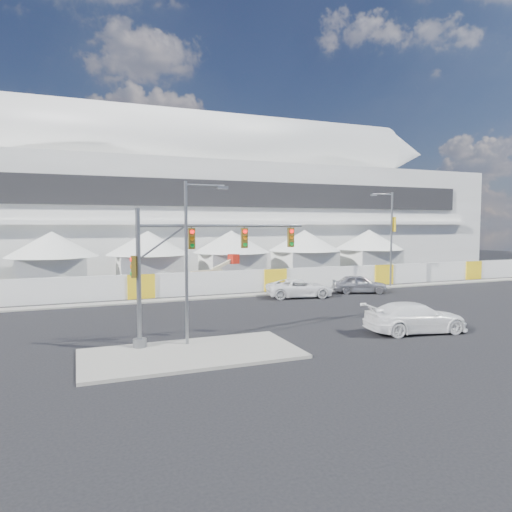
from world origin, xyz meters
name	(u,v)px	position (x,y,z in m)	size (l,w,h in m)	color
ground	(282,330)	(0.00, 0.00, 0.00)	(160.00, 160.00, 0.00)	black
median_island	(192,354)	(-6.00, -3.00, 0.07)	(10.00, 5.00, 0.15)	gray
far_curb	(412,285)	(20.00, 12.50, 0.06)	(80.00, 1.20, 0.12)	gray
stadium	(217,201)	(8.71, 41.50, 9.45)	(80.00, 24.80, 21.98)	silver
tent_row	(191,252)	(0.50, 24.00, 3.15)	(53.40, 8.40, 5.40)	white
hoarding_fence	(275,280)	(6.00, 14.50, 1.00)	(70.00, 0.25, 2.00)	white
scaffold_tower	(442,225)	(46.00, 36.00, 6.00)	(4.40, 4.40, 12.00)	#595B60
sedan_silver	(359,284)	(12.39, 10.42, 0.81)	(4.75, 1.91, 1.62)	#ADADB2
pickup_curb	(300,288)	(6.39, 10.23, 0.77)	(5.56, 2.57, 1.55)	white
pickup_near	(415,317)	(6.80, -3.21, 0.85)	(5.83, 2.37, 1.69)	white
lot_car_b	(426,269)	(27.86, 19.29, 0.82)	(4.81, 1.94, 1.64)	black
lot_car_c	(90,287)	(-9.83, 17.99, 0.73)	(5.01, 2.04, 1.45)	#9D9DA1
traffic_mast	(180,268)	(-6.09, -1.20, 3.91)	(9.08, 0.65, 6.71)	slate
streetlight_median	(190,251)	(-5.64, -1.48, 4.76)	(2.22, 0.22, 8.03)	gray
streetlight_curb	(390,232)	(17.17, 12.50, 5.30)	(2.70, 0.61, 9.13)	slate
boom_lift	(204,283)	(-0.32, 15.93, 0.87)	(6.62, 2.56, 3.24)	red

